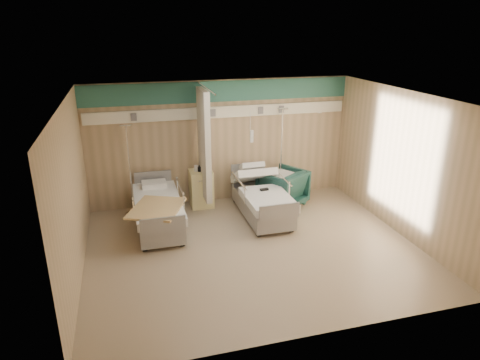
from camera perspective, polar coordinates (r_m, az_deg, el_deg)
name	(u,v)px	position (r m, az deg, el deg)	size (l,w,h in m)	color
ground	(252,248)	(8.09, 1.67, -9.05)	(6.00, 5.00, 0.00)	tan
room_walls	(248,149)	(7.59, 1.03, 4.22)	(6.04, 5.04, 2.82)	tan
bed_right	(262,203)	(9.23, 2.91, -3.05)	(1.00, 2.16, 0.63)	white
bed_left	(158,214)	(8.84, -10.82, -4.48)	(1.00, 2.16, 0.63)	white
bedside_cabinet	(201,189)	(9.74, -5.18, -1.14)	(0.50, 0.48, 0.85)	#F6E899
visitor_armchair	(283,187)	(9.82, 5.69, -0.98)	(0.90, 0.93, 0.84)	#1C4640
waffle_blanket	(282,168)	(9.66, 5.58, 1.55)	(0.65, 0.58, 0.07)	silver
iv_stand_right	(280,179)	(10.29, 5.40, 0.13)	(0.38, 0.38, 2.15)	silver
iv_stand_left	(132,197)	(9.54, -14.17, -2.24)	(0.36, 0.36, 2.01)	silver
call_remote	(264,189)	(9.04, 3.25, -1.26)	(0.18, 0.08, 0.04)	black
tan_blanket	(157,208)	(8.28, -11.04, -3.70)	(0.88, 1.10, 0.04)	tan
toiletry_bag	(203,169)	(9.55, -4.97, 1.51)	(0.21, 0.13, 0.11)	black
white_cup	(196,168)	(9.56, -5.84, 1.57)	(0.09, 0.09, 0.14)	white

